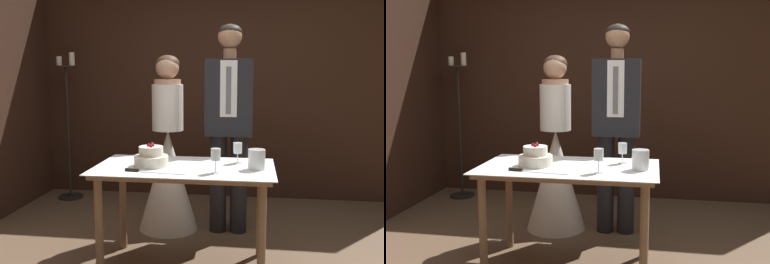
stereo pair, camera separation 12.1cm
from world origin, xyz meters
The scene contains 10 objects.
wall_back centered at (0.00, 2.18, 1.30)m, with size 4.49×0.12×2.59m, color #382116.
cake_table centered at (-0.17, 0.23, 0.66)m, with size 1.29×0.73×0.76m.
tiered_cake centered at (-0.41, 0.21, 0.82)m, with size 0.25×0.25×0.17m.
cake_knife centered at (-0.42, 0.01, 0.77)m, with size 0.43×0.08×0.02m.
wine_glass_near centered at (0.20, 0.40, 0.87)m, with size 0.07×0.07×0.15m.
wine_glass_middle centered at (0.07, 0.06, 0.88)m, with size 0.07×0.07×0.17m.
hurricane_candle centered at (0.34, 0.21, 0.83)m, with size 0.12×0.12×0.14m.
bride centered at (-0.44, 1.00, 0.59)m, with size 0.54×0.54×1.59m.
groom centered at (0.11, 1.00, 1.03)m, with size 0.41×0.25×1.85m.
candle_stand centered at (-1.75, 1.80, 0.75)m, with size 0.28×0.28×1.66m.
Camera 2 is at (0.43, -2.73, 1.43)m, focal length 40.00 mm.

